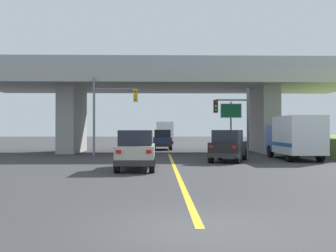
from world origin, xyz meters
TOP-DOWN VIEW (x-y plane):
  - ground at (0.00, 28.92)m, footprint 160.00×160.00m
  - overpass_bridge at (0.00, 28.92)m, footprint 33.22×10.55m
  - lane_divider_stripe at (0.00, 13.02)m, footprint 0.20×26.03m
  - suv_lead at (-2.01, 12.69)m, footprint 1.91×4.63m
  - suv_crossing at (3.59, 17.86)m, footprint 3.14×4.66m
  - box_truck at (8.37, 19.36)m, footprint 2.33×6.45m
  - sedan_oncoming at (-0.49, 33.76)m, footprint 1.88×4.57m
  - traffic_signal_nearside at (4.92, 22.38)m, footprint 2.67×0.36m
  - traffic_signal_farside at (-4.73, 23.33)m, footprint 3.43×0.36m
  - highway_sign at (5.35, 26.95)m, footprint 1.81×0.17m
  - semi_truck_distant at (-0.02, 51.06)m, footprint 2.33×7.46m

SIDE VIEW (x-z plane):
  - ground at x=0.00m, z-range 0.00..0.00m
  - lane_divider_stripe at x=0.00m, z-range 0.00..0.01m
  - suv_crossing at x=3.59m, z-range 0.00..2.02m
  - sedan_oncoming at x=-0.49m, z-range 0.00..2.02m
  - suv_lead at x=-2.01m, z-range 0.00..2.02m
  - box_truck at x=8.37m, z-range 0.09..3.02m
  - semi_truck_distant at x=-0.02m, z-range 0.09..3.17m
  - traffic_signal_nearside at x=4.92m, z-range 0.58..5.72m
  - highway_sign at x=5.35m, z-range 1.07..5.50m
  - traffic_signal_farside at x=-4.73m, z-range 0.75..6.78m
  - overpass_bridge at x=0.00m, z-range 1.75..9.59m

